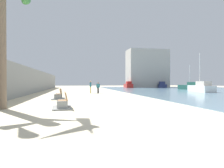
% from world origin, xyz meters
% --- Properties ---
extents(ground_plane, '(120.00, 120.00, 0.00)m').
position_xyz_m(ground_plane, '(0.00, 18.00, 0.00)').
color(ground_plane, beige).
extents(seawall, '(0.80, 64.00, 3.47)m').
position_xyz_m(seawall, '(-7.50, 18.00, 1.73)').
color(seawall, gray).
rests_on(seawall, ground).
extents(palm_tree, '(3.50, 3.55, 7.97)m').
position_xyz_m(palm_tree, '(-5.73, 2.08, 5.56)').
color(palm_tree, '#7A6651').
rests_on(palm_tree, ground).
extents(bench_near, '(1.25, 2.18, 0.98)m').
position_xyz_m(bench_near, '(-2.20, 1.80, 0.23)').
color(bench_near, gray).
rests_on(bench_near, ground).
extents(bench_far, '(1.10, 2.10, 0.98)m').
position_xyz_m(bench_far, '(-2.94, 8.44, 0.23)').
color(bench_far, gray).
rests_on(bench_far, ground).
extents(person_walking, '(0.48, 0.30, 1.57)m').
position_xyz_m(person_walking, '(1.77, 17.01, 0.90)').
color(person_walking, '#333338').
rests_on(person_walking, ground).
extents(person_standing, '(0.26, 0.51, 1.78)m').
position_xyz_m(person_standing, '(0.74, 17.48, 1.05)').
color(person_standing, gold).
rests_on(person_standing, ground).
extents(boat_distant, '(4.08, 5.24, 5.19)m').
position_xyz_m(boat_distant, '(22.39, 26.56, 0.66)').
color(boat_distant, '#337060').
rests_on(boat_distant, water_bay).
extents(boat_far_right, '(3.10, 7.04, 6.25)m').
position_xyz_m(boat_far_right, '(18.47, 17.82, 0.70)').
color(boat_far_right, white).
rests_on(boat_far_right, water_bay).
extents(boat_far_left, '(2.77, 7.76, 1.76)m').
position_xyz_m(boat_far_left, '(13.60, 43.66, 0.72)').
color(boat_far_left, red).
rests_on(boat_far_left, water_bay).
extents(boat_mid_bay, '(3.03, 5.22, 7.66)m').
position_xyz_m(boat_mid_bay, '(23.52, 43.42, 0.70)').
color(boat_mid_bay, navy).
rests_on(boat_mid_bay, water_bay).
extents(harbor_building, '(12.00, 6.00, 11.30)m').
position_xyz_m(harbor_building, '(20.20, 46.00, 5.65)').
color(harbor_building, '#ADAAA3').
rests_on(harbor_building, ground).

